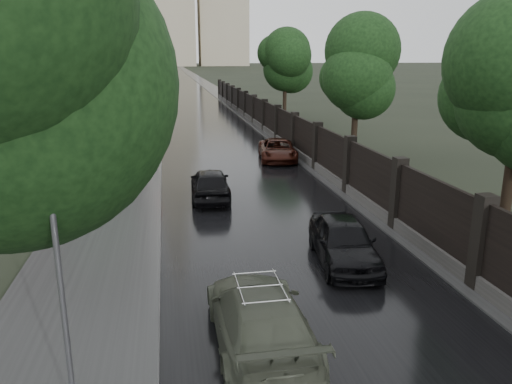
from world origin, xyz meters
The scene contains 14 objects.
road centered at (0.00, 190.00, 0.01)m, with size 8.00×420.00×0.02m, color black.
sidewalk_left centered at (-6.00, 190.00, 0.08)m, with size 4.00×420.00×0.16m, color #2D2D2D.
verge_right centered at (5.50, 190.00, 0.04)m, with size 3.00×420.00×0.08m, color #2D2D2D.
fence_right centered at (4.60, 32.01, 1.01)m, with size 0.45×75.72×2.70m.
tree_left_far centered at (-8.00, 30.00, 5.24)m, with size 4.25×4.25×7.39m.
tree_right_b centered at (7.50, 22.00, 4.95)m, with size 4.08×4.08×7.01m.
tree_right_c centered at (7.50, 40.00, 4.95)m, with size 4.08×4.08×7.01m.
lamp_post centered at (-5.40, 1.50, 2.67)m, with size 0.25×0.12×5.11m.
traffic_light centered at (-4.30, 24.99, 2.40)m, with size 0.16×0.32×4.00m.
brick_building centered at (-18.00, 52.00, 10.00)m, with size 24.00×18.00×20.00m, color black.
volga_sedan centered at (-1.80, 3.25, 0.72)m, with size 2.01×4.93×1.43m, color #4B5040.
hatchback_left centered at (-1.80, 15.16, 0.72)m, with size 1.69×4.21×1.44m, color black.
car_right_near centered at (1.60, 7.38, 0.72)m, with size 1.70×4.22×1.44m, color black.
car_right_far centered at (3.03, 23.00, 0.64)m, with size 2.13×4.61×1.28m, color #33120B.
Camera 1 is at (-3.61, -6.27, 6.23)m, focal length 35.00 mm.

